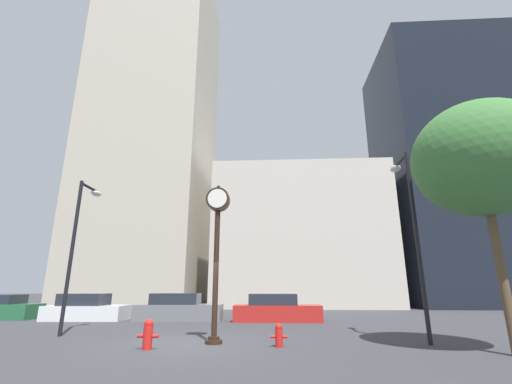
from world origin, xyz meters
name	(u,v)px	position (x,y,z in m)	size (l,w,h in m)	color
ground_plane	(187,344)	(0.00, 0.00, 0.00)	(200.00, 200.00, 0.00)	#38383D
building_tall_tower	(154,129)	(-11.04, 24.00, 19.39)	(12.24, 12.00, 38.79)	#BCB29E
building_storefront_row	(299,240)	(5.24, 24.00, 6.50)	(16.33, 12.00, 13.00)	beige
building_glass_modern	(447,170)	(21.06, 24.00, 13.79)	(12.57, 12.00, 27.57)	black
street_clock	(217,235)	(0.80, 0.17, 3.43)	(0.81, 0.54, 5.19)	black
car_green	(2,309)	(-12.79, 8.26, 0.56)	(3.95, 1.93, 1.33)	#236038
car_white	(86,309)	(-7.66, 7.90, 0.58)	(4.29, 2.14, 1.39)	silver
car_grey	(179,309)	(-2.54, 8.01, 0.59)	(4.67, 2.03, 1.41)	slate
car_red	(276,310)	(2.78, 7.75, 0.59)	(4.57, 1.75, 1.39)	red
fire_hydrant_near	(279,335)	(2.85, -0.36, 0.34)	(0.51, 0.22, 0.66)	red
fire_hydrant_far	(148,334)	(-0.90, -0.99, 0.42)	(0.61, 0.27, 0.82)	red
street_lamp_left	(81,229)	(-5.08, 1.96, 3.97)	(0.36, 1.57, 5.90)	black
street_lamp_right	(409,213)	(7.48, 0.67, 4.22)	(0.36, 1.57, 6.35)	black
bare_tree	(480,159)	(8.92, -1.42, 5.37)	(3.82, 3.82, 7.11)	brown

